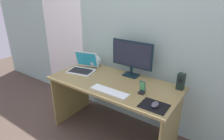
{
  "coord_description": "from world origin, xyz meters",
  "views": [
    {
      "loc": [
        1.11,
        -1.62,
        1.68
      ],
      "look_at": [
        -0.01,
        -0.02,
        0.87
      ],
      "focal_mm": 30.97,
      "sensor_mm": 36.0,
      "label": 1
    }
  ],
  "objects_px": {
    "mouse": "(155,104)",
    "phone_in_dock": "(142,89)",
    "laptop": "(83,67)",
    "fishbowl": "(95,61)",
    "keyboard_external": "(109,91)",
    "speaker_right": "(181,81)",
    "monitor": "(132,56)"
  },
  "relations": [
    {
      "from": "mouse",
      "to": "phone_in_dock",
      "type": "distance_m",
      "value": 0.25
    },
    {
      "from": "laptop",
      "to": "fishbowl",
      "type": "height_order",
      "value": "laptop"
    },
    {
      "from": "laptop",
      "to": "keyboard_external",
      "type": "height_order",
      "value": "laptop"
    },
    {
      "from": "mouse",
      "to": "phone_in_dock",
      "type": "bearing_deg",
      "value": 143.16
    },
    {
      "from": "keyboard_external",
      "to": "phone_in_dock",
      "type": "relative_size",
      "value": 3.02
    },
    {
      "from": "laptop",
      "to": "speaker_right",
      "type": "bearing_deg",
      "value": 9.88
    },
    {
      "from": "speaker_right",
      "to": "keyboard_external",
      "type": "height_order",
      "value": "speaker_right"
    },
    {
      "from": "keyboard_external",
      "to": "mouse",
      "type": "bearing_deg",
      "value": 1.62
    },
    {
      "from": "speaker_right",
      "to": "laptop",
      "type": "xyz_separation_m",
      "value": [
        -1.18,
        -0.21,
        -0.04
      ]
    },
    {
      "from": "fishbowl",
      "to": "keyboard_external",
      "type": "xyz_separation_m",
      "value": [
        0.57,
        -0.46,
        -0.07
      ]
    },
    {
      "from": "monitor",
      "to": "keyboard_external",
      "type": "distance_m",
      "value": 0.53
    },
    {
      "from": "keyboard_external",
      "to": "laptop",
      "type": "bearing_deg",
      "value": 156.55
    },
    {
      "from": "laptop",
      "to": "fishbowl",
      "type": "relative_size",
      "value": 2.26
    },
    {
      "from": "speaker_right",
      "to": "phone_in_dock",
      "type": "bearing_deg",
      "value": -132.68
    },
    {
      "from": "fishbowl",
      "to": "phone_in_dock",
      "type": "xyz_separation_m",
      "value": [
        0.86,
        -0.3,
        -0.03
      ]
    },
    {
      "from": "monitor",
      "to": "speaker_right",
      "type": "xyz_separation_m",
      "value": [
        0.59,
        -0.01,
        -0.16
      ]
    },
    {
      "from": "speaker_right",
      "to": "laptop",
      "type": "height_order",
      "value": "laptop"
    },
    {
      "from": "speaker_right",
      "to": "laptop",
      "type": "bearing_deg",
      "value": -170.12
    },
    {
      "from": "monitor",
      "to": "speaker_right",
      "type": "height_order",
      "value": "monitor"
    },
    {
      "from": "speaker_right",
      "to": "keyboard_external",
      "type": "bearing_deg",
      "value": -140.54
    },
    {
      "from": "laptop",
      "to": "keyboard_external",
      "type": "distance_m",
      "value": 0.66
    },
    {
      "from": "fishbowl",
      "to": "phone_in_dock",
      "type": "height_order",
      "value": "fishbowl"
    },
    {
      "from": "keyboard_external",
      "to": "phone_in_dock",
      "type": "xyz_separation_m",
      "value": [
        0.29,
        0.16,
        0.04
      ]
    },
    {
      "from": "mouse",
      "to": "monitor",
      "type": "bearing_deg",
      "value": 136.8
    },
    {
      "from": "monitor",
      "to": "phone_in_dock",
      "type": "distance_m",
      "value": 0.48
    },
    {
      "from": "mouse",
      "to": "laptop",
      "type": "bearing_deg",
      "value": 166.25
    },
    {
      "from": "monitor",
      "to": "phone_in_dock",
      "type": "bearing_deg",
      "value": -46.12
    },
    {
      "from": "speaker_right",
      "to": "mouse",
      "type": "bearing_deg",
      "value": -100.09
    },
    {
      "from": "phone_in_dock",
      "to": "fishbowl",
      "type": "bearing_deg",
      "value": 160.81
    },
    {
      "from": "mouse",
      "to": "keyboard_external",
      "type": "bearing_deg",
      "value": -179.32
    },
    {
      "from": "monitor",
      "to": "mouse",
      "type": "bearing_deg",
      "value": -42.48
    },
    {
      "from": "monitor",
      "to": "speaker_right",
      "type": "relative_size",
      "value": 2.98
    }
  ]
}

